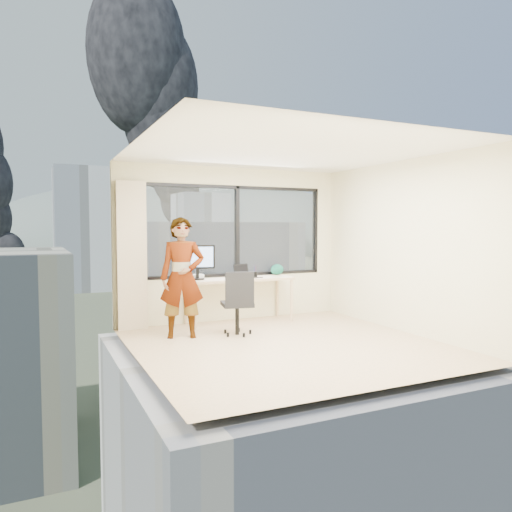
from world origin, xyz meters
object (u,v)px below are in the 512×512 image
monitor (197,262)px  handbag (277,270)px  desk (239,300)px  person (182,277)px  game_console (193,276)px  laptop (246,272)px  chair (237,302)px

monitor → handbag: 1.53m
desk → person: 1.41m
game_console → laptop: bearing=-9.9°
game_console → person: bearing=-110.6°
game_console → laptop: size_ratio=0.90×
chair → monitor: size_ratio=1.71×
desk → game_console: (-0.73, 0.20, 0.41)m
desk → game_console: size_ratio=5.85×
desk → person: (-1.16, -0.64, 0.49)m
handbag → laptop: bearing=-175.6°
monitor → game_console: monitor is taller
person → handbag: bearing=38.4°
chair → handbag: (1.18, 1.00, 0.36)m
handbag → monitor: bearing=171.3°
person → handbag: size_ratio=7.10×
desk → chair: bearing=-115.0°
person → game_console: 0.95m
chair → person: (-0.78, 0.18, 0.38)m
desk → laptop: size_ratio=5.27×
chair → person: size_ratio=0.56×
desk → laptop: bearing=-25.0°
chair → laptop: (0.48, 0.77, 0.37)m
person → monitor: person is taller
desk → game_console: 0.86m
monitor → laptop: bearing=2.9°
chair → handbag: chair is taller
monitor → handbag: monitor is taller
chair → game_console: 1.12m
person → laptop: 1.39m
monitor → handbag: (1.51, 0.13, -0.19)m
person → laptop: person is taller
person → monitor: 0.84m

